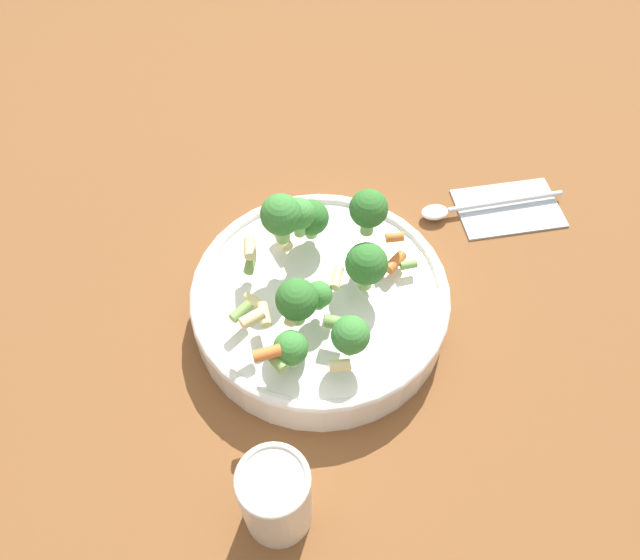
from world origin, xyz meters
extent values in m
plane|color=brown|center=(0.00, 0.00, 0.00)|extent=(3.00, 3.00, 0.00)
cylinder|color=white|center=(0.00, 0.00, 0.02)|extent=(0.29, 0.29, 0.05)
torus|color=white|center=(0.00, 0.00, 0.05)|extent=(0.29, 0.29, 0.01)
cylinder|color=#8CB766|center=(-0.07, 0.06, 0.06)|extent=(0.01, 0.01, 0.02)
sphere|color=#3D8438|center=(-0.07, 0.06, 0.09)|extent=(0.04, 0.04, 0.04)
cylinder|color=#8CB766|center=(-0.04, 0.04, 0.08)|extent=(0.02, 0.02, 0.02)
sphere|color=#33722D|center=(-0.04, 0.04, 0.11)|extent=(0.04, 0.04, 0.04)
cylinder|color=#8CB766|center=(0.05, 0.02, 0.10)|extent=(0.02, 0.02, 0.02)
sphere|color=#3D8438|center=(0.05, 0.02, 0.13)|extent=(0.04, 0.04, 0.04)
cylinder|color=#8CB766|center=(-0.03, 0.01, 0.07)|extent=(0.01, 0.01, 0.01)
sphere|color=#3D8438|center=(-0.03, 0.01, 0.08)|extent=(0.03, 0.03, 0.03)
cylinder|color=#8CB766|center=(0.02, -0.07, 0.10)|extent=(0.01, 0.01, 0.02)
sphere|color=#33722D|center=(0.02, -0.07, 0.13)|extent=(0.04, 0.04, 0.04)
cylinder|color=#8CB766|center=(-0.02, -0.05, 0.07)|extent=(0.02, 0.02, 0.02)
sphere|color=#33722D|center=(-0.02, -0.05, 0.10)|extent=(0.05, 0.05, 0.05)
cylinder|color=#8CB766|center=(0.06, 0.00, 0.10)|extent=(0.01, 0.01, 0.02)
sphere|color=#479342|center=(0.06, 0.00, 0.12)|extent=(0.04, 0.04, 0.04)
cylinder|color=#8CB766|center=(-0.09, 0.01, 0.07)|extent=(0.01, 0.01, 0.01)
sphere|color=#3D8438|center=(-0.09, 0.01, 0.09)|extent=(0.04, 0.04, 0.04)
cylinder|color=#8CB766|center=(0.07, -0.02, 0.06)|extent=(0.01, 0.01, 0.01)
sphere|color=#33722D|center=(0.07, -0.02, 0.09)|extent=(0.04, 0.04, 0.04)
cylinder|color=beige|center=(-0.04, 0.05, 0.08)|extent=(0.02, 0.02, 0.01)
cylinder|color=#729E4C|center=(-0.01, 0.09, 0.07)|extent=(0.02, 0.03, 0.01)
cylinder|color=beige|center=(-0.03, 0.09, 0.10)|extent=(0.02, 0.03, 0.01)
cylinder|color=#729E4C|center=(-0.02, -0.05, 0.08)|extent=(0.02, 0.03, 0.01)
cylinder|color=#729E4C|center=(-0.02, -0.10, 0.06)|extent=(0.01, 0.02, 0.01)
cylinder|color=orange|center=(-0.07, 0.09, 0.10)|extent=(0.02, 0.03, 0.01)
cylinder|color=#729E4C|center=(-0.08, 0.08, 0.08)|extent=(0.03, 0.02, 0.01)
cylinder|color=beige|center=(0.08, 0.01, 0.06)|extent=(0.03, 0.02, 0.01)
cylinder|color=beige|center=(-0.02, 0.07, 0.08)|extent=(0.03, 0.02, 0.01)
cylinder|color=beige|center=(-0.02, -0.01, 0.09)|extent=(0.03, 0.02, 0.01)
cylinder|color=#729E4C|center=(0.05, 0.06, 0.07)|extent=(0.02, 0.02, 0.01)
cylinder|color=beige|center=(-0.10, 0.02, 0.07)|extent=(0.02, 0.02, 0.01)
cylinder|color=#729E4C|center=(-0.06, 0.01, 0.08)|extent=(0.02, 0.03, 0.01)
cylinder|color=orange|center=(0.01, -0.09, 0.09)|extent=(0.02, 0.02, 0.01)
cylinder|color=orange|center=(-0.01, -0.09, 0.06)|extent=(0.02, 0.03, 0.01)
cylinder|color=beige|center=(0.01, 0.07, 0.06)|extent=(0.02, 0.02, 0.01)
cylinder|color=beige|center=(0.05, 0.06, 0.09)|extent=(0.03, 0.02, 0.01)
cylinder|color=silver|center=(-0.19, 0.13, 0.05)|extent=(0.07, 0.07, 0.10)
torus|color=silver|center=(-0.19, 0.13, 0.10)|extent=(0.07, 0.07, 0.01)
cube|color=#B2BCC6|center=(0.05, -0.29, 0.00)|extent=(0.12, 0.15, 0.01)
cylinder|color=silver|center=(0.06, -0.29, 0.01)|extent=(0.04, 0.16, 0.01)
ellipsoid|color=silver|center=(0.08, -0.20, 0.01)|extent=(0.03, 0.04, 0.01)
camera|label=1|loc=(-0.36, 0.16, 0.62)|focal=35.00mm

